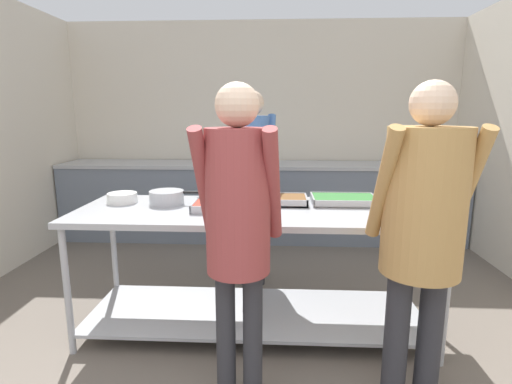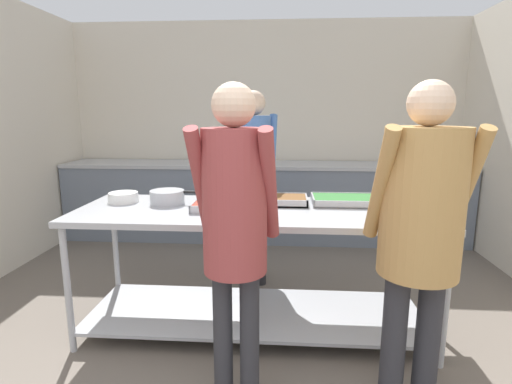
{
  "view_description": "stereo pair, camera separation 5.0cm",
  "coord_description": "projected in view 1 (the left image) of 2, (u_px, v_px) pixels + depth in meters",
  "views": [
    {
      "loc": [
        0.2,
        -0.78,
        1.56
      ],
      "look_at": [
        0.05,
        1.98,
        1.0
      ],
      "focal_mm": 28.0,
      "sensor_mm": 36.0,
      "label": 1
    },
    {
      "loc": [
        0.25,
        -0.78,
        1.56
      ],
      "look_at": [
        0.05,
        1.98,
        1.0
      ],
      "focal_mm": 28.0,
      "sensor_mm": 36.0,
      "label": 2
    }
  ],
  "objects": [
    {
      "name": "wall_rear",
      "position": [
        262.0,
        130.0,
        5.12
      ],
      "size": [
        4.98,
        0.06,
        2.65
      ],
      "color": "beige",
      "rests_on": "ground_plane"
    },
    {
      "name": "back_counter",
      "position": [
        260.0,
        201.0,
        4.92
      ],
      "size": [
        4.82,
        0.65,
        0.94
      ],
      "color": "slate",
      "rests_on": "ground_plane"
    },
    {
      "name": "serving_counter",
      "position": [
        255.0,
        249.0,
        2.8
      ],
      "size": [
        2.46,
        0.84,
        0.9
      ],
      "color": "#ADAFB5",
      "rests_on": "ground_plane"
    },
    {
      "name": "plate_stack",
      "position": [
        122.0,
        198.0,
        2.94
      ],
      "size": [
        0.22,
        0.22,
        0.07
      ],
      "color": "white",
      "rests_on": "serving_counter"
    },
    {
      "name": "sauce_pan",
      "position": [
        167.0,
        197.0,
        2.89
      ],
      "size": [
        0.39,
        0.25,
        0.1
      ],
      "color": "#ADAFB5",
      "rests_on": "serving_counter"
    },
    {
      "name": "serving_tray_roast",
      "position": [
        222.0,
        206.0,
        2.72
      ],
      "size": [
        0.39,
        0.28,
        0.05
      ],
      "color": "#ADAFB5",
      "rests_on": "serving_counter"
    },
    {
      "name": "serving_tray_greens",
      "position": [
        282.0,
        200.0,
        2.91
      ],
      "size": [
        0.36,
        0.28,
        0.05
      ],
      "color": "#ADAFB5",
      "rests_on": "serving_counter"
    },
    {
      "name": "serving_tray_vegetables",
      "position": [
        344.0,
        200.0,
        2.91
      ],
      "size": [
        0.47,
        0.31,
        0.05
      ],
      "color": "#ADAFB5",
      "rests_on": "serving_counter"
    },
    {
      "name": "broccoli_bowl",
      "position": [
        403.0,
        206.0,
        2.7
      ],
      "size": [
        0.2,
        0.2,
        0.09
      ],
      "color": "#B2B2B7",
      "rests_on": "serving_counter"
    },
    {
      "name": "guest_serving_left",
      "position": [
        238.0,
        215.0,
        1.95
      ],
      "size": [
        0.44,
        0.36,
        1.69
      ],
      "color": "#2D2D33",
      "rests_on": "ground_plane"
    },
    {
      "name": "guest_serving_right",
      "position": [
        423.0,
        220.0,
        1.93
      ],
      "size": [
        0.5,
        0.38,
        1.7
      ],
      "color": "#2D2D33",
      "rests_on": "ground_plane"
    },
    {
      "name": "cook_behind_counter",
      "position": [
        252.0,
        166.0,
        3.47
      ],
      "size": [
        0.41,
        0.35,
        1.73
      ],
      "color": "#2D2D33",
      "rests_on": "ground_plane"
    },
    {
      "name": "water_bottle",
      "position": [
        446.0,
        155.0,
        4.68
      ],
      "size": [
        0.08,
        0.08,
        0.25
      ],
      "color": "brown",
      "rests_on": "back_counter"
    }
  ]
}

